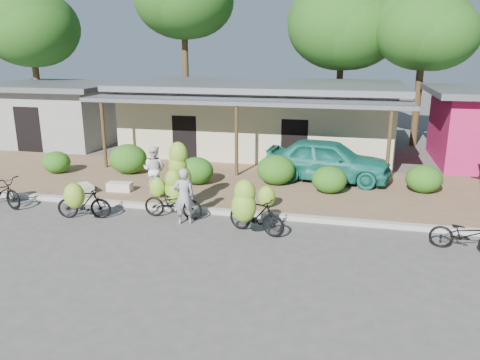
% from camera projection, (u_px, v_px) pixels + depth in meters
% --- Properties ---
extents(ground, '(100.00, 100.00, 0.00)m').
position_uv_depth(ground, '(184.00, 237.00, 12.60)').
color(ground, '#4A4845').
rests_on(ground, ground).
extents(sidewalk, '(60.00, 6.00, 0.12)m').
position_uv_depth(sidewalk, '(230.00, 184.00, 17.27)').
color(sidewalk, olive).
rests_on(sidewalk, ground).
extents(curb, '(60.00, 0.25, 0.15)m').
position_uv_depth(curb, '(206.00, 210.00, 14.46)').
color(curb, '#A8A399').
rests_on(curb, ground).
extents(shop_main, '(13.00, 8.50, 3.35)m').
position_uv_depth(shop_main, '(260.00, 117.00, 22.37)').
color(shop_main, beige).
rests_on(shop_main, ground).
extents(shop_grey, '(7.00, 6.00, 3.15)m').
position_uv_depth(shop_grey, '(57.00, 112.00, 24.87)').
color(shop_grey, gray).
rests_on(shop_grey, ground).
extents(tree_back_left, '(5.47, 5.37, 8.14)m').
position_uv_depth(tree_back_left, '(29.00, 26.00, 26.23)').
color(tree_back_left, '#513D20').
rests_on(tree_back_left, ground).
extents(tree_center_right, '(6.13, 6.08, 8.55)m').
position_uv_depth(tree_center_right, '(339.00, 23.00, 25.75)').
color(tree_center_right, '#513D20').
rests_on(tree_center_right, ground).
extents(tree_near_right, '(4.98, 4.85, 7.70)m').
position_uv_depth(tree_near_right, '(420.00, 28.00, 23.10)').
color(tree_near_right, '#513D20').
rests_on(tree_near_right, ground).
extents(hedge_0, '(1.11, 1.00, 0.87)m').
position_uv_depth(hedge_0, '(56.00, 162.00, 18.52)').
color(hedge_0, '#155513').
rests_on(hedge_0, sidewalk).
extents(hedge_1, '(1.49, 1.34, 1.16)m').
position_uv_depth(hedge_1, '(128.00, 159.00, 18.43)').
color(hedge_1, '#155513').
rests_on(hedge_1, sidewalk).
extents(hedge_2, '(1.27, 1.14, 0.99)m').
position_uv_depth(hedge_2, '(196.00, 171.00, 17.01)').
color(hedge_2, '#155513').
rests_on(hedge_2, sidewalk).
extents(hedge_3, '(1.38, 1.25, 1.08)m').
position_uv_depth(hedge_3, '(276.00, 170.00, 16.95)').
color(hedge_3, '#155513').
rests_on(hedge_3, sidewalk).
extents(hedge_4, '(1.20, 1.08, 0.93)m').
position_uv_depth(hedge_4, '(329.00, 180.00, 15.95)').
color(hedge_4, '#155513').
rests_on(hedge_4, sidewalk).
extents(hedge_5, '(1.23, 1.10, 0.96)m').
position_uv_depth(hedge_5, '(424.00, 179.00, 16.00)').
color(hedge_5, '#155513').
rests_on(hedge_5, sidewalk).
extents(bike_left, '(1.66, 1.27, 1.29)m').
position_uv_depth(bike_left, '(82.00, 201.00, 13.70)').
color(bike_left, black).
rests_on(bike_left, ground).
extents(bike_center, '(1.83, 1.19, 2.22)m').
position_uv_depth(bike_center, '(176.00, 189.00, 14.07)').
color(bike_center, black).
rests_on(bike_center, ground).
extents(bike_right, '(1.79, 1.41, 1.68)m').
position_uv_depth(bike_right, '(252.00, 210.00, 12.50)').
color(bike_right, black).
rests_on(bike_right, ground).
extents(bike_far_right, '(1.82, 0.99, 0.91)m').
position_uv_depth(bike_far_right, '(466.00, 235.00, 11.60)').
color(bike_far_right, black).
rests_on(bike_far_right, ground).
extents(loose_banana_a, '(0.55, 0.46, 0.68)m').
position_uv_depth(loose_banana_a, '(158.00, 187.00, 15.50)').
color(loose_banana_a, '#87B12C').
rests_on(loose_banana_a, sidewalk).
extents(loose_banana_b, '(0.49, 0.42, 0.61)m').
position_uv_depth(loose_banana_b, '(172.00, 190.00, 15.38)').
color(loose_banana_b, '#87B12C').
rests_on(loose_banana_b, sidewalk).
extents(loose_banana_c, '(0.55, 0.47, 0.69)m').
position_uv_depth(loose_banana_c, '(267.00, 196.00, 14.54)').
color(loose_banana_c, '#87B12C').
rests_on(loose_banana_c, sidewalk).
extents(sack_near, '(0.88, 0.46, 0.30)m').
position_uv_depth(sack_near, '(120.00, 187.00, 16.25)').
color(sack_near, beige).
rests_on(sack_near, sidewalk).
extents(sack_far, '(0.82, 0.77, 0.28)m').
position_uv_depth(sack_far, '(85.00, 188.00, 16.10)').
color(sack_far, beige).
rests_on(sack_far, sidewalk).
extents(vendor, '(0.71, 0.60, 1.65)m').
position_uv_depth(vendor, '(184.00, 196.00, 13.39)').
color(vendor, gray).
rests_on(vendor, ground).
extents(bystander, '(0.84, 0.67, 1.65)m').
position_uv_depth(bystander, '(154.00, 170.00, 15.84)').
color(bystander, white).
rests_on(bystander, sidewalk).
extents(teal_van, '(4.77, 2.33, 1.57)m').
position_uv_depth(teal_van, '(328.00, 160.00, 17.40)').
color(teal_van, '#197363').
rests_on(teal_van, sidewalk).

